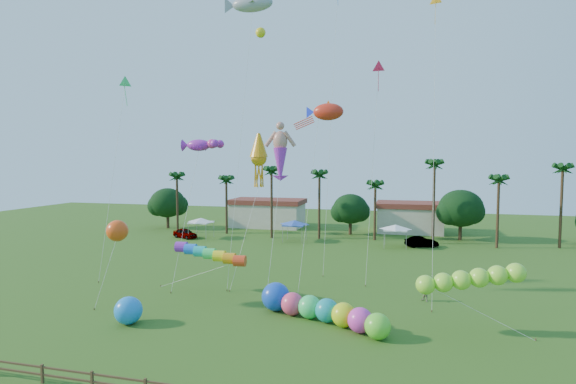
% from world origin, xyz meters
% --- Properties ---
extents(ground, '(160.00, 160.00, 0.00)m').
position_xyz_m(ground, '(0.00, 0.00, 0.00)').
color(ground, '#285116').
rests_on(ground, ground).
extents(tree_line, '(69.46, 8.91, 11.00)m').
position_xyz_m(tree_line, '(3.57, 44.00, 4.28)').
color(tree_line, '#3A2819').
rests_on(tree_line, ground).
extents(buildings_row, '(35.00, 7.00, 4.00)m').
position_xyz_m(buildings_row, '(-3.09, 50.00, 2.00)').
color(buildings_row, beige).
rests_on(buildings_row, ground).
extents(tent_row, '(31.00, 4.00, 0.60)m').
position_xyz_m(tent_row, '(-6.00, 36.33, 2.75)').
color(tent_row, white).
rests_on(tent_row, ground).
extents(car_a, '(4.50, 3.28, 1.42)m').
position_xyz_m(car_a, '(-22.44, 35.64, 0.71)').
color(car_a, '#4C4C54').
rests_on(car_a, ground).
extents(car_b, '(4.48, 2.68, 1.40)m').
position_xyz_m(car_b, '(11.38, 37.13, 0.70)').
color(car_b, '#4C4C54').
rests_on(car_b, ground).
extents(spectator_b, '(0.96, 0.94, 1.56)m').
position_xyz_m(spectator_b, '(10.80, 13.07, 0.78)').
color(spectator_b, '#9B9881').
rests_on(spectator_b, ground).
extents(caterpillar_inflatable, '(10.17, 5.97, 2.18)m').
position_xyz_m(caterpillar_inflatable, '(3.12, 6.40, 0.91)').
color(caterpillar_inflatable, '#F8416F').
rests_on(caterpillar_inflatable, ground).
extents(blue_ball, '(1.94, 1.94, 1.94)m').
position_xyz_m(blue_ball, '(-9.69, 2.53, 0.97)').
color(blue_ball, '#1A81ED').
rests_on(blue_ball, ground).
extents(rainbow_tube, '(10.12, 2.50, 3.71)m').
position_xyz_m(rainbow_tube, '(-5.80, 9.83, 3.23)').
color(rainbow_tube, '#EA3D1A').
rests_on(rainbow_tube, ground).
extents(green_worm, '(10.25, 4.03, 4.04)m').
position_xyz_m(green_worm, '(10.46, 6.01, 3.28)').
color(green_worm, '#9AEE35').
rests_on(green_worm, ground).
extents(orange_ball_kite, '(1.99, 2.66, 6.80)m').
position_xyz_m(orange_ball_kite, '(-13.01, 6.18, 5.94)').
color(orange_ball_kite, '#FF4C14').
rests_on(orange_ball_kite, ground).
extents(merman_kite, '(2.40, 5.26, 14.44)m').
position_xyz_m(merman_kite, '(-1.59, 13.45, 11.95)').
color(merman_kite, tan).
rests_on(merman_kite, ground).
extents(fish_kite, '(4.44, 6.25, 16.87)m').
position_xyz_m(fish_kite, '(2.10, 16.68, 15.97)').
color(fish_kite, red).
rests_on(fish_kite, ground).
extents(shark_kite, '(5.70, 7.29, 27.37)m').
position_xyz_m(shark_kite, '(-5.31, 17.01, 26.40)').
color(shark_kite, '#9597A2').
rests_on(shark_kite, ground).
extents(squid_kite, '(2.49, 5.45, 14.19)m').
position_xyz_m(squid_kite, '(-4.39, 15.95, 11.74)').
color(squid_kite, orange).
rests_on(squid_kite, ground).
extents(lobster_kite, '(4.11, 6.18, 13.77)m').
position_xyz_m(lobster_kite, '(-10.06, 14.88, 12.97)').
color(lobster_kite, purple).
rests_on(lobster_kite, ground).
extents(delta_kite_red, '(1.45, 3.40, 21.00)m').
position_xyz_m(delta_kite_red, '(6.43, 19.37, 20.05)').
color(delta_kite_red, red).
rests_on(delta_kite_red, ground).
extents(delta_kite_yellow, '(1.18, 4.71, 25.19)m').
position_xyz_m(delta_kite_yellow, '(11.21, 14.74, 24.02)').
color(delta_kite_yellow, orange).
rests_on(delta_kite_yellow, ground).
extents(delta_kite_green, '(1.20, 4.81, 19.98)m').
position_xyz_m(delta_kite_green, '(-18.24, 15.37, 19.06)').
color(delta_kite_green, '#32D769').
rests_on(delta_kite_green, ground).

